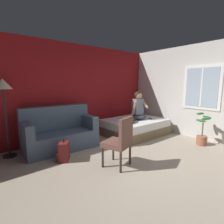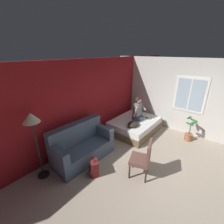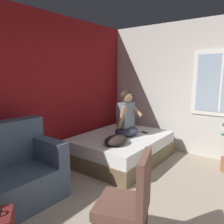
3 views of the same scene
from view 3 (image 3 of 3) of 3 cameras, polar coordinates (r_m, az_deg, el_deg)
The scene contains 6 objects.
wall_back_accent at distance 3.81m, azimuth -22.64°, elevation 4.51°, with size 10.12×0.16×2.70m, color maroon.
bed at distance 4.33m, azimuth 2.53°, elevation -9.23°, with size 1.87×1.44×0.48m.
side_chair at distance 2.15m, azimuth 4.61°, elevation -21.95°, with size 0.59×0.59×0.98m.
person_seated at distance 4.22m, azimuth 3.78°, elevation -1.32°, with size 0.54×0.47×0.88m.
throw_pillow at distance 3.74m, azimuth 1.03°, elevation -7.34°, with size 0.48×0.36×0.14m, color #2D231E.
cell_phone at distance 4.50m, azimuth 8.43°, elevation -5.26°, with size 0.07×0.14×0.01m, color black.
Camera 3 is at (-1.93, -0.41, 1.67)m, focal length 35.00 mm.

